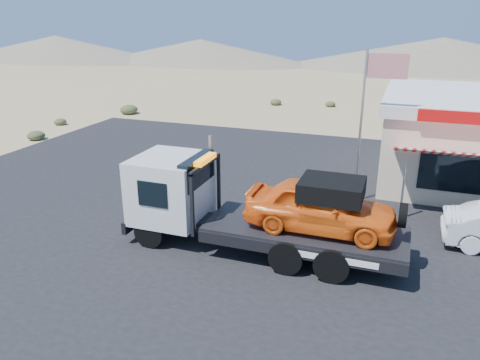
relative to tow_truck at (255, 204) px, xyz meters
The scene contains 6 objects.
ground 2.79m from the tow_truck, 160.47° to the left, with size 120.00×120.00×0.00m, color #9F875A.
asphalt_lot 4.09m from the tow_truck, 92.56° to the left, with size 32.00×24.00×0.02m, color black.
tow_truck is the anchor object (origin of this frame).
flagpole 6.34m from the tow_truck, 62.32° to the left, with size 1.55×0.10×6.00m.
desert_scrub 18.62m from the tow_truck, 152.48° to the left, with size 24.47×33.41×0.72m.
distant_hills 57.17m from the tow_truck, 102.06° to the left, with size 126.00×48.00×4.20m.
Camera 1 is at (6.32, -13.70, 7.23)m, focal length 35.00 mm.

